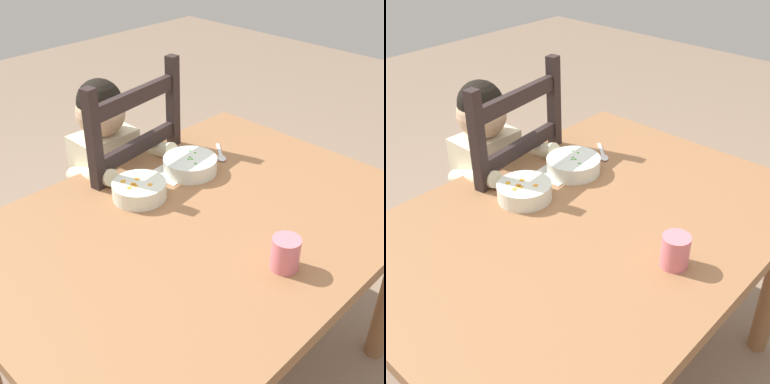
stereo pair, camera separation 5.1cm
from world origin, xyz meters
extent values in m
plane|color=#88705C|center=(0.00, 0.00, 0.00)|extent=(8.00, 8.00, 0.00)
cube|color=#92633F|center=(0.00, 0.00, 0.68)|extent=(1.27, 0.93, 0.04)
cylinder|color=#92633F|center=(0.56, 0.39, 0.33)|extent=(0.07, 0.07, 0.66)
cube|color=#2A201F|center=(0.07, 0.56, 0.44)|extent=(0.48, 0.48, 0.02)
cube|color=#2A201F|center=(0.23, 0.78, 0.22)|extent=(0.04, 0.04, 0.43)
cube|color=#2A201F|center=(-0.15, 0.72, 0.22)|extent=(0.04, 0.04, 0.43)
cube|color=#2A201F|center=(0.28, 0.40, 0.22)|extent=(0.04, 0.04, 0.43)
cube|color=#2A201F|center=(-0.09, 0.35, 0.22)|extent=(0.04, 0.04, 0.43)
cube|color=#2A201F|center=(0.28, 0.40, 0.74)|extent=(0.04, 0.04, 0.57)
cube|color=#2A201F|center=(-0.09, 0.35, 0.74)|extent=(0.04, 0.04, 0.57)
cube|color=#2A201F|center=(0.10, 0.37, 0.94)|extent=(0.36, 0.08, 0.05)
cube|color=#2A201F|center=(0.10, 0.37, 0.77)|extent=(0.36, 0.08, 0.05)
cube|color=beige|center=(0.07, 0.53, 0.61)|extent=(0.22, 0.14, 0.32)
sphere|color=#D4AD89|center=(0.07, 0.53, 0.85)|extent=(0.17, 0.17, 0.17)
sphere|color=black|center=(0.07, 0.53, 0.89)|extent=(0.16, 0.16, 0.16)
cylinder|color=#3F4C72|center=(0.01, 0.41, 0.23)|extent=(0.07, 0.07, 0.45)
cylinder|color=#3F4C72|center=(0.12, 0.41, 0.23)|extent=(0.07, 0.07, 0.45)
cylinder|color=beige|center=(-0.06, 0.43, 0.69)|extent=(0.06, 0.24, 0.13)
cylinder|color=beige|center=(0.20, 0.43, 0.69)|extent=(0.06, 0.24, 0.13)
cylinder|color=white|center=(0.18, 0.21, 0.73)|extent=(0.18, 0.18, 0.05)
cylinder|color=white|center=(0.18, 0.21, 0.71)|extent=(0.08, 0.08, 0.01)
cylinder|color=#479636|center=(0.18, 0.21, 0.74)|extent=(0.14, 0.14, 0.03)
sphere|color=green|center=(0.17, 0.21, 0.75)|extent=(0.01, 0.01, 0.01)
sphere|color=green|center=(0.21, 0.25, 0.75)|extent=(0.01, 0.01, 0.01)
sphere|color=#4C9E31|center=(0.21, 0.23, 0.75)|extent=(0.01, 0.01, 0.01)
sphere|color=#4A9833|center=(0.18, 0.20, 0.75)|extent=(0.01, 0.01, 0.01)
sphere|color=#418F2E|center=(0.18, 0.22, 0.75)|extent=(0.01, 0.01, 0.01)
sphere|color=#3F8A2C|center=(0.16, 0.17, 0.75)|extent=(0.01, 0.01, 0.01)
cylinder|color=white|center=(-0.04, 0.21, 0.73)|extent=(0.16, 0.16, 0.05)
cylinder|color=white|center=(-0.04, 0.21, 0.71)|extent=(0.07, 0.07, 0.01)
cylinder|color=orange|center=(-0.04, 0.21, 0.74)|extent=(0.14, 0.14, 0.03)
cube|color=orange|center=(-0.08, 0.21, 0.75)|extent=(0.02, 0.02, 0.01)
cube|color=orange|center=(-0.02, 0.18, 0.75)|extent=(0.02, 0.02, 0.01)
cube|color=orange|center=(-0.06, 0.22, 0.75)|extent=(0.02, 0.02, 0.01)
cube|color=orange|center=(-0.03, 0.23, 0.75)|extent=(0.02, 0.02, 0.01)
cube|color=orange|center=(-0.06, 0.21, 0.75)|extent=(0.02, 0.02, 0.01)
cube|color=orange|center=(-0.07, 0.25, 0.75)|extent=(0.02, 0.02, 0.01)
cube|color=silver|center=(0.36, 0.24, 0.70)|extent=(0.07, 0.08, 0.00)
ellipsoid|color=silver|center=(0.31, 0.19, 0.71)|extent=(0.05, 0.05, 0.01)
cylinder|color=#D9717E|center=(0.00, -0.29, 0.75)|extent=(0.07, 0.07, 0.09)
cube|color=white|center=(0.13, 0.25, 0.70)|extent=(0.14, 0.13, 0.00)
camera|label=1|loc=(-0.83, -0.79, 1.52)|focal=46.41mm
camera|label=2|loc=(-0.87, -0.75, 1.52)|focal=46.41mm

